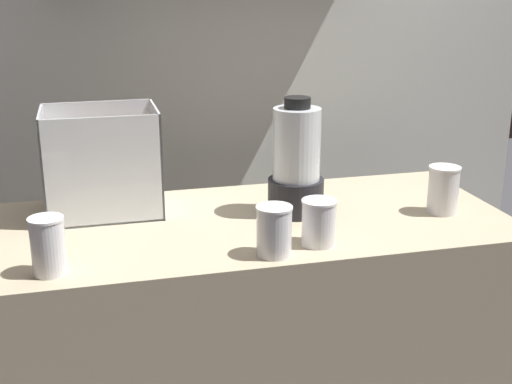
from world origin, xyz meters
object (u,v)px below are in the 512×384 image
object	(u,v)px
juice_cup_orange_far_left	(48,248)
juice_cup_mango_right	(443,192)
carrot_display_bin	(104,181)
blender_pitcher	(296,165)
juice_cup_pomegranate_middle	(319,224)
juice_cup_mango_left	(274,233)

from	to	relation	value
juice_cup_orange_far_left	juice_cup_mango_right	xyz separation A→B (m)	(1.07, 0.15, -0.00)
carrot_display_bin	blender_pitcher	size ratio (longest dim) A/B	0.95
blender_pitcher	carrot_display_bin	bearing A→B (deg)	164.70
juice_cup_orange_far_left	juice_cup_pomegranate_middle	xyz separation A→B (m)	(0.65, 0.02, -0.01)
juice_cup_pomegranate_middle	juice_cup_orange_far_left	bearing A→B (deg)	-178.57
carrot_display_bin	juice_cup_orange_far_left	world-z (taller)	carrot_display_bin
carrot_display_bin	juice_cup_mango_left	size ratio (longest dim) A/B	2.54
juice_cup_pomegranate_middle	juice_cup_mango_left	bearing A→B (deg)	-163.19
blender_pitcher	juice_cup_pomegranate_middle	distance (m)	0.26
juice_cup_mango_left	juice_cup_mango_right	bearing A→B (deg)	17.96
blender_pitcher	juice_cup_mango_right	xyz separation A→B (m)	(0.40, -0.10, -0.08)
juice_cup_mango_left	juice_cup_pomegranate_middle	bearing A→B (deg)	16.81
carrot_display_bin	juice_cup_pomegranate_middle	size ratio (longest dim) A/B	2.70
blender_pitcher	juice_cup_pomegranate_middle	xyz separation A→B (m)	(-0.02, -0.24, -0.09)
blender_pitcher	juice_cup_mango_left	bearing A→B (deg)	-117.01
juice_cup_orange_far_left	juice_cup_mango_left	bearing A→B (deg)	-2.42
juice_cup_pomegranate_middle	juice_cup_mango_right	xyz separation A→B (m)	(0.42, 0.14, 0.01)
carrot_display_bin	juice_cup_orange_far_left	size ratio (longest dim) A/B	2.33
carrot_display_bin	juice_cup_mango_left	xyz separation A→B (m)	(0.38, -0.42, -0.04)
juice_cup_mango_right	juice_cup_mango_left	bearing A→B (deg)	-162.04
carrot_display_bin	juice_cup_mango_right	size ratio (longest dim) A/B	2.32
carrot_display_bin	juice_cup_pomegranate_middle	distance (m)	0.64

